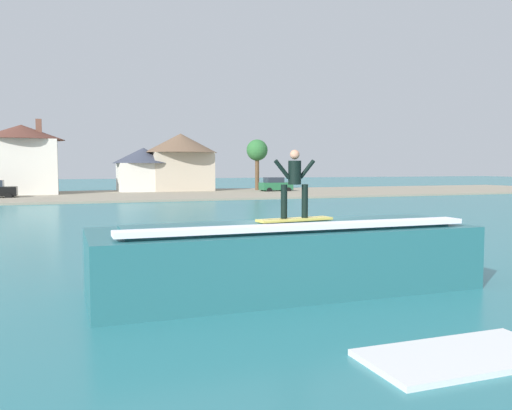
{
  "coord_description": "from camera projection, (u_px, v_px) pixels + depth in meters",
  "views": [
    {
      "loc": [
        -5.89,
        -13.67,
        3.13
      ],
      "look_at": [
        -0.62,
        0.68,
        2.02
      ],
      "focal_mm": 36.97,
      "sensor_mm": 36.0,
      "label": 1
    }
  ],
  "objects": [
    {
      "name": "wave_crest",
      "position": [
        286.0,
        257.0,
        13.38
      ],
      "size": [
        9.66,
        3.35,
        1.79
      ],
      "color": "#27666C",
      "rests_on": "ground_plane"
    },
    {
      "name": "surfer",
      "position": [
        295.0,
        180.0,
        13.05
      ],
      "size": [
        1.11,
        0.32,
        1.7
      ],
      "color": "black",
      "rests_on": "surfboard"
    },
    {
      "name": "surfboard",
      "position": [
        295.0,
        219.0,
        13.08
      ],
      "size": [
        2.04,
        0.7,
        0.06
      ],
      "color": "#EAD159",
      "rests_on": "wave_crest"
    },
    {
      "name": "house_gabled_white",
      "position": [
        181.0,
        158.0,
        65.75
      ],
      "size": [
        9.09,
        9.09,
        7.28
      ],
      "color": "beige",
      "rests_on": "ground_plane"
    },
    {
      "name": "house_small_cottage",
      "position": [
        144.0,
        168.0,
        64.45
      ],
      "size": [
        7.5,
        7.5,
        5.47
      ],
      "color": "silver",
      "rests_on": "ground_plane"
    },
    {
      "name": "whitewater_patch",
      "position": [
        462.0,
        356.0,
        8.58
      ],
      "size": [
        3.32,
        1.6,
        0.1
      ],
      "color": "silver",
      "rests_on": "ground_plane"
    },
    {
      "name": "house_with_chimney",
      "position": [
        22.0,
        157.0,
        57.68
      ],
      "size": [
        9.09,
        9.09,
        8.32
      ],
      "color": "silver",
      "rests_on": "ground_plane"
    },
    {
      "name": "car_far_shore",
      "position": [
        275.0,
        185.0,
        64.64
      ],
      "size": [
        3.87,
        2.21,
        1.86
      ],
      "color": "#23663D",
      "rests_on": "ground_plane"
    },
    {
      "name": "tree_tall_bare",
      "position": [
        257.0,
        151.0,
        67.36
      ],
      "size": [
        2.72,
        2.72,
        6.64
      ],
      "color": "brown",
      "rests_on": "ground_plane"
    },
    {
      "name": "ground_plane",
      "position": [
        285.0,
        276.0,
        15.05
      ],
      "size": [
        260.0,
        260.0,
        0.0
      ],
      "primitive_type": "plane",
      "color": "teal"
    },
    {
      "name": "shoreline_bank",
      "position": [
        122.0,
        195.0,
        56.51
      ],
      "size": [
        120.0,
        21.49,
        0.18
      ],
      "color": "gray",
      "rests_on": "ground_plane"
    }
  ]
}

